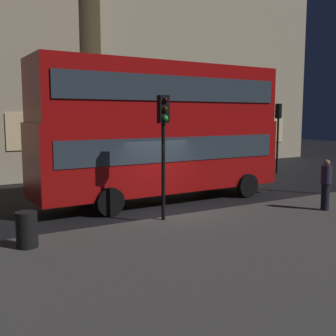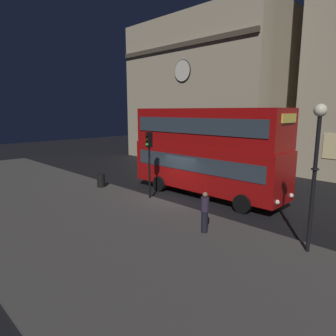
{
  "view_description": "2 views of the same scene",
  "coord_description": "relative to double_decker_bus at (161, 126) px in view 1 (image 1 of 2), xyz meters",
  "views": [
    {
      "loc": [
        -7.19,
        -12.05,
        3.4
      ],
      "look_at": [
        0.38,
        0.63,
        1.51
      ],
      "focal_mm": 44.04,
      "sensor_mm": 36.0,
      "label": 1
    },
    {
      "loc": [
        12.28,
        -12.39,
        5.23
      ],
      "look_at": [
        -0.58,
        0.26,
        1.78
      ],
      "focal_mm": 32.22,
      "sensor_mm": 36.0,
      "label": 2
    }
  ],
  "objects": [
    {
      "name": "ground_plane",
      "position": [
        -0.9,
        -2.04,
        -2.99
      ],
      "size": [
        80.0,
        80.0,
        0.0
      ],
      "primitive_type": "plane",
      "color": "black"
    },
    {
      "name": "sidewalk_slab",
      "position": [
        -0.9,
        -7.64,
        -2.93
      ],
      "size": [
        44.0,
        9.74,
        0.12
      ],
      "primitive_type": "cube",
      "color": "#423F3D",
      "rests_on": "ground"
    },
    {
      "name": "building_plain_facade",
      "position": [
        10.06,
        13.68,
        6.11
      ],
      "size": [
        17.44,
        8.73,
        18.19
      ],
      "color": "tan",
      "rests_on": "ground"
    },
    {
      "name": "double_decker_bus",
      "position": [
        0.0,
        0.0,
        0.0
      ],
      "size": [
        10.25,
        2.96,
        5.36
      ],
      "rotation": [
        0.0,
        0.0,
        0.01
      ],
      "color": "#9E0C0C",
      "rests_on": "ground"
    },
    {
      "name": "traffic_light_near_kerb",
      "position": [
        -1.69,
        -3.11,
        -0.06
      ],
      "size": [
        0.33,
        0.37,
        3.89
      ],
      "rotation": [
        0.0,
        0.0,
        -0.05
      ],
      "color": "black",
      "rests_on": "sidewalk_slab"
    },
    {
      "name": "traffic_light_far_side",
      "position": [
        9.82,
        3.37,
        -0.05
      ],
      "size": [
        0.38,
        0.39,
        4.08
      ],
      "rotation": [
        0.0,
        0.0,
        3.41
      ],
      "color": "black",
      "rests_on": "ground"
    },
    {
      "name": "pedestrian",
      "position": [
        3.83,
        -4.82,
        -1.95
      ],
      "size": [
        0.35,
        0.35,
        1.77
      ],
      "rotation": [
        0.0,
        0.0,
        3.63
      ],
      "color": "black",
      "rests_on": "sidewalk_slab"
    },
    {
      "name": "litter_bin",
      "position": [
        -5.99,
        -3.72,
        -2.41
      ],
      "size": [
        0.53,
        0.53,
        0.9
      ],
      "primitive_type": "cylinder",
      "color": "black",
      "rests_on": "sidewalk_slab"
    }
  ]
}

